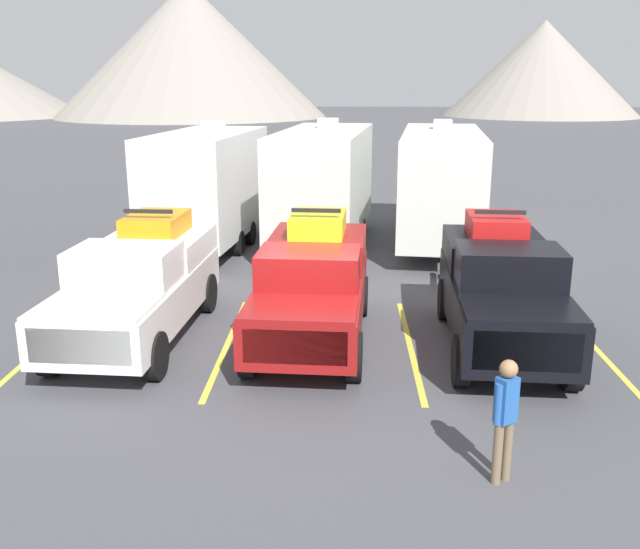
% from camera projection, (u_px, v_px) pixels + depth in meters
% --- Properties ---
extents(ground_plane, '(240.00, 240.00, 0.00)m').
position_uv_depth(ground_plane, '(317.00, 358.00, 13.59)').
color(ground_plane, '#47474C').
extents(pickup_truck_a, '(2.49, 5.72, 2.53)m').
position_uv_depth(pickup_truck_a, '(140.00, 282.00, 14.47)').
color(pickup_truck_a, white).
rests_on(pickup_truck_a, ground).
extents(pickup_truck_b, '(2.44, 5.44, 2.58)m').
position_uv_depth(pickup_truck_b, '(313.00, 283.00, 14.34)').
color(pickup_truck_b, maroon).
rests_on(pickup_truck_b, ground).
extents(pickup_truck_c, '(2.42, 5.31, 2.63)m').
position_uv_depth(pickup_truck_c, '(501.00, 288.00, 13.88)').
color(pickup_truck_c, black).
rests_on(pickup_truck_c, ground).
extents(lot_stripe_a, '(0.12, 5.50, 0.01)m').
position_uv_depth(lot_stripe_a, '(48.00, 341.00, 14.41)').
color(lot_stripe_a, gold).
rests_on(lot_stripe_a, ground).
extents(lot_stripe_b, '(0.12, 5.50, 0.01)m').
position_uv_depth(lot_stripe_b, '(228.00, 344.00, 14.29)').
color(lot_stripe_b, gold).
rests_on(lot_stripe_b, ground).
extents(lot_stripe_c, '(0.12, 5.50, 0.01)m').
position_uv_depth(lot_stripe_c, '(410.00, 346.00, 14.18)').
color(lot_stripe_c, gold).
rests_on(lot_stripe_c, ground).
extents(lot_stripe_d, '(0.12, 5.50, 0.01)m').
position_uv_depth(lot_stripe_d, '(595.00, 348.00, 14.06)').
color(lot_stripe_d, gold).
rests_on(lot_stripe_d, ground).
extents(camper_trailer_a, '(3.19, 7.31, 3.91)m').
position_uv_depth(camper_trailer_a, '(207.00, 184.00, 21.70)').
color(camper_trailer_a, white).
rests_on(camper_trailer_a, ground).
extents(camper_trailer_b, '(3.29, 8.37, 3.95)m').
position_uv_depth(camper_trailer_b, '(323.00, 181.00, 22.06)').
color(camper_trailer_b, silver).
rests_on(camper_trailer_b, ground).
extents(camper_trailer_c, '(3.36, 9.28, 3.89)m').
position_uv_depth(camper_trailer_c, '(441.00, 181.00, 22.39)').
color(camper_trailer_c, silver).
rests_on(camper_trailer_c, ground).
extents(person_c, '(0.34, 0.31, 1.74)m').
position_uv_depth(person_c, '(505.00, 413.00, 9.17)').
color(person_c, '#726047').
rests_on(person_c, ground).
extents(mountain_ridge, '(148.11, 36.99, 17.48)m').
position_uv_depth(mountain_ridge, '(271.00, 63.00, 95.19)').
color(mountain_ridge, gray).
rests_on(mountain_ridge, ground).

